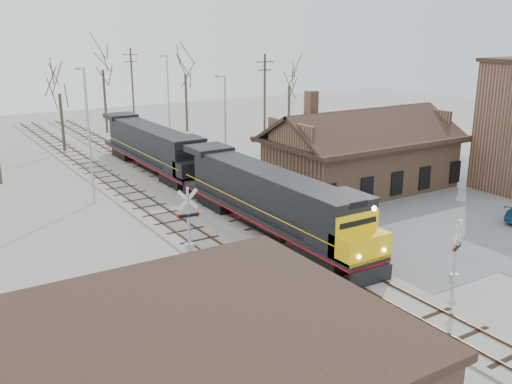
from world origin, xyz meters
The scene contains 19 objects.
ground centered at (0.00, 0.00, 0.00)m, with size 140.00×140.00×0.00m, color #A6A096.
road centered at (0.00, 0.00, 0.01)m, with size 60.00×9.00×0.03m, color #59595D.
parking_lot centered at (18.00, 4.00, 0.02)m, with size 22.00×26.00×0.03m, color #59595D.
track_main centered at (0.00, 15.00, 0.07)m, with size 3.40×90.00×0.24m.
track_siding centered at (-4.50, 15.00, 0.07)m, with size 3.40×90.00×0.24m.
depot centered at (11.99, 12.00, 2.41)m, with size 15.20×9.31×7.90m.
locomotive_lead centered at (0.00, 6.66, 2.20)m, with size 2.82×18.86×4.18m.
locomotive_trailing centered at (0.00, 25.79, 2.20)m, with size 2.82×18.86×3.96m.
crossbuck_near centered at (2.72, -4.96, 1.82)m, with size 1.05×0.48×3.85m.
crossbuck_far centered at (-6.55, 5.08, 2.05)m, with size 1.26×0.33×4.43m.
streetlight_a centered at (-7.53, 19.41, 5.48)m, with size 0.25×2.04×9.86m.
streetlight_b centered at (6.39, 24.34, 4.72)m, with size 0.25×2.04×8.38m.
streetlight_c centered at (6.71, 37.83, 5.38)m, with size 0.25×2.04×9.67m.
utility_pole_b centered at (6.26, 47.63, 5.29)m, with size 2.00×0.24×10.13m.
utility_pole_c centered at (13.00, 27.76, 5.24)m, with size 2.00×0.24×10.02m.
tree_b centered at (-4.72, 38.85, 7.05)m, with size 4.04×4.04×9.90m.
tree_c centered at (2.70, 47.73, 8.91)m, with size 5.10×5.10×12.50m.
tree_d centered at (11.57, 43.44, 8.24)m, with size 4.72×4.72×11.57m.
tree_e centered at (21.27, 35.10, 6.71)m, with size 3.85×3.85×9.44m.
Camera 1 is at (-18.82, -21.29, 12.53)m, focal length 40.00 mm.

